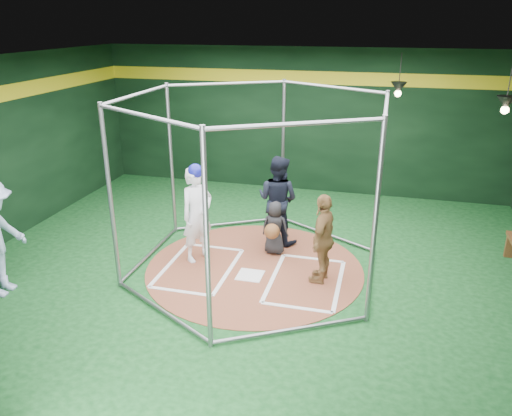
# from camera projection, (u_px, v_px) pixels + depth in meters

# --- Properties ---
(room_shell) EXTENTS (10.10, 9.10, 3.53)m
(room_shell) POSITION_uv_depth(u_px,v_px,m) (255.00, 173.00, 8.16)
(room_shell) COLOR #0D3C16
(room_shell) RESTS_ON ground
(clay_disc) EXTENTS (3.80, 3.80, 0.01)m
(clay_disc) POSITION_uv_depth(u_px,v_px,m) (255.00, 268.00, 8.78)
(clay_disc) COLOR brown
(clay_disc) RESTS_ON ground
(home_plate) EXTENTS (0.43, 0.43, 0.01)m
(home_plate) POSITION_uv_depth(u_px,v_px,m) (250.00, 275.00, 8.51)
(home_plate) COLOR white
(home_plate) RESTS_ON clay_disc
(batter_box_left) EXTENTS (1.17, 1.77, 0.01)m
(batter_box_left) POSITION_uv_depth(u_px,v_px,m) (199.00, 267.00, 8.78)
(batter_box_left) COLOR white
(batter_box_left) RESTS_ON clay_disc
(batter_box_right) EXTENTS (1.17, 1.77, 0.01)m
(batter_box_right) POSITION_uv_depth(u_px,v_px,m) (306.00, 281.00, 8.33)
(batter_box_right) COLOR white
(batter_box_right) RESTS_ON clay_disc
(batting_cage) EXTENTS (4.05, 4.67, 3.00)m
(batting_cage) POSITION_uv_depth(u_px,v_px,m) (254.00, 188.00, 8.25)
(batting_cage) COLOR gray
(batting_cage) RESTS_ON ground
(pendant_lamp_near) EXTENTS (0.34, 0.34, 0.90)m
(pendant_lamp_near) POSITION_uv_depth(u_px,v_px,m) (399.00, 88.00, 10.53)
(pendant_lamp_near) COLOR black
(pendant_lamp_near) RESTS_ON room_shell
(pendant_lamp_far) EXTENTS (0.34, 0.34, 0.90)m
(pendant_lamp_far) POSITION_uv_depth(u_px,v_px,m) (506.00, 103.00, 8.66)
(pendant_lamp_far) COLOR black
(pendant_lamp_far) RESTS_ON room_shell
(batter_figure) EXTENTS (0.69, 0.75, 1.79)m
(batter_figure) POSITION_uv_depth(u_px,v_px,m) (197.00, 213.00, 8.79)
(batter_figure) COLOR white
(batter_figure) RESTS_ON clay_disc
(visitor_leopard) EXTENTS (0.51, 0.94, 1.52)m
(visitor_leopard) POSITION_uv_depth(u_px,v_px,m) (323.00, 238.00, 8.11)
(visitor_leopard) COLOR tan
(visitor_leopard) RESTS_ON clay_disc
(catcher_figure) EXTENTS (0.50, 0.55, 1.01)m
(catcher_figure) POSITION_uv_depth(u_px,v_px,m) (275.00, 228.00, 9.14)
(catcher_figure) COLOR black
(catcher_figure) RESTS_ON clay_disc
(umpire) EXTENTS (0.99, 0.87, 1.72)m
(umpire) POSITION_uv_depth(u_px,v_px,m) (278.00, 200.00, 9.53)
(umpire) COLOR black
(umpire) RESTS_ON clay_disc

